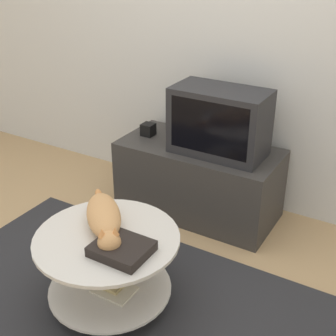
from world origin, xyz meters
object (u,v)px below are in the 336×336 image
(tv, at_px, (219,122))
(speaker, at_px, (148,130))
(cat, at_px, (104,218))
(dvd_box, at_px, (122,249))

(tv, xyz_separation_m, speaker, (-0.53, 0.01, -0.17))
(tv, height_order, speaker, tv)
(tv, relative_size, cat, 1.26)
(tv, bearing_deg, speaker, 178.38)
(tv, xyz_separation_m, cat, (-0.15, -0.97, -0.20))
(tv, relative_size, dvd_box, 2.31)
(tv, height_order, dvd_box, tv)
(speaker, height_order, dvd_box, speaker)
(cat, bearing_deg, speaker, 157.21)
(dvd_box, bearing_deg, speaker, 117.36)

